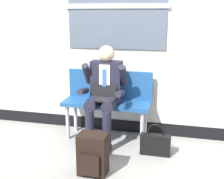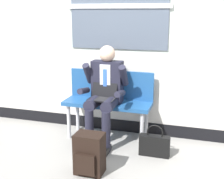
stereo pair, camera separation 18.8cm
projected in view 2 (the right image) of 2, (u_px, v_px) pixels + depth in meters
ground_plane at (119, 150)px, 3.75m from camera, size 18.00×18.00×0.00m
station_wall at (133, 29)px, 3.99m from camera, size 5.27×0.17×2.95m
bench_with_person at (109, 98)px, 4.03m from camera, size 1.18×0.42×0.91m
person_seated at (104, 92)px, 3.82m from camera, size 0.57×0.70×1.27m
backpack at (89, 154)px, 3.16m from camera, size 0.30×0.25×0.45m
handbag at (154, 145)px, 3.57m from camera, size 0.36×0.11×0.39m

